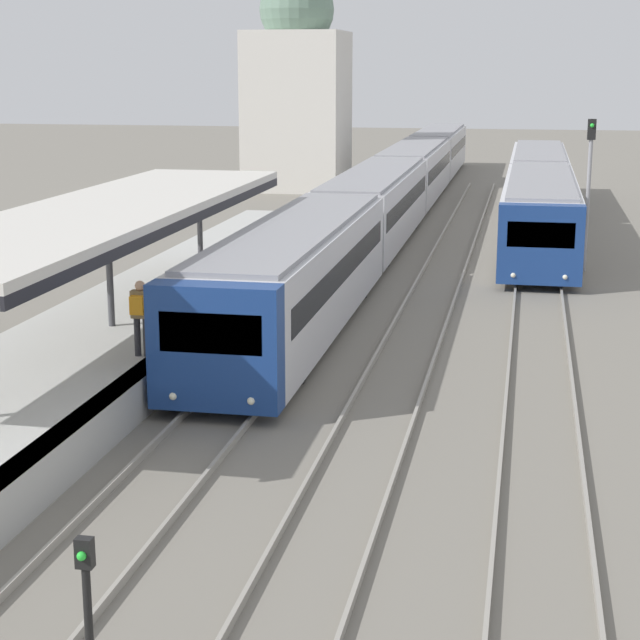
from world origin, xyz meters
The scene contains 7 objects.
platform_canopy centered at (-3.71, 18.70, 3.68)m, with size 4.00×18.06×2.91m.
person_on_platform centered at (-2.06, 16.18, 1.87)m, with size 0.40×0.40×1.66m.
train_near centered at (0.00, 44.26, 1.64)m, with size 2.71×59.42×2.95m.
train_far centered at (6.45, 43.31, 1.62)m, with size 2.70×29.10×2.91m.
signal_post_near centered at (1.27, 5.42, 1.14)m, with size 0.20×0.21×1.84m.
signal_mast_far centered at (8.03, 32.97, 3.29)m, with size 0.28×0.29×5.26m.
distant_domed_building centered at (-7.31, 56.28, 5.70)m, with size 5.50×5.50×12.22m.
Camera 1 is at (6.02, -4.99, 7.02)m, focal length 60.00 mm.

